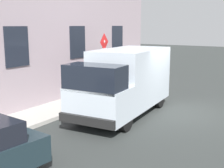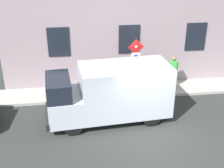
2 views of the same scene
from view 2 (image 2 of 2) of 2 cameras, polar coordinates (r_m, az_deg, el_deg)
ground_plane at (r=12.24m, az=7.38°, el=-10.12°), size 80.00×80.00×0.00m
sidewalk_slab at (r=15.67m, az=3.64°, el=-1.26°), size 1.69×15.15×0.14m
building_facade at (r=15.49m, az=3.19°, el=14.28°), size 0.75×13.15×8.23m
sign_post_stacked at (r=14.37m, az=4.55°, el=4.25°), size 0.17×0.56×2.81m
delivery_van at (r=12.66m, az=-0.18°, el=-1.56°), size 2.40×5.47×2.50m
bicycle_green at (r=16.05m, az=8.26°, el=0.91°), size 0.46×1.72×0.89m
bicycle_purple at (r=15.82m, az=4.91°, el=0.73°), size 0.46×1.71×0.89m
bicycle_black at (r=15.65m, az=1.48°, el=0.54°), size 0.46×1.71×0.89m
pedestrian at (r=15.85m, az=11.72°, el=2.53°), size 0.44×0.48×1.72m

